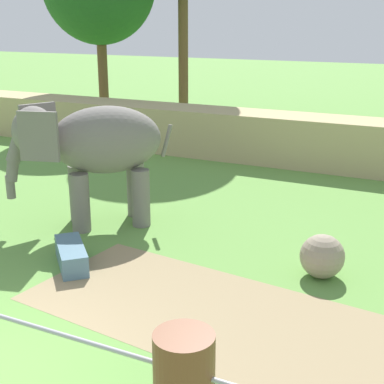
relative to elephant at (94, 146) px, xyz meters
name	(u,v)px	position (x,y,z in m)	size (l,w,h in m)	color
dirt_patch	(213,314)	(4.26, -2.71, -1.92)	(6.62, 2.98, 0.01)	#937F5B
embankment_wall	(276,138)	(1.95, 7.77, -1.09)	(36.00, 1.80, 1.65)	tan
elephant	(94,146)	(0.00, 0.00, 0.00)	(3.36, 3.14, 2.90)	slate
enrichment_ball	(322,256)	(5.55, -0.52, -1.49)	(0.85, 0.85, 0.85)	gray
feed_trough	(71,255)	(0.93, -2.21, -1.70)	(1.34, 1.35, 0.44)	slate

